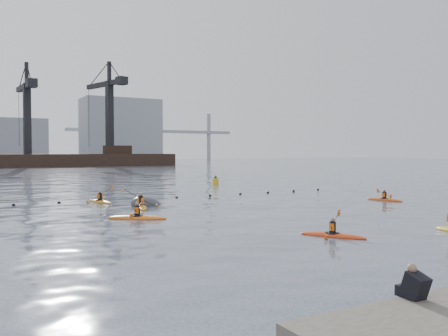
{
  "coord_description": "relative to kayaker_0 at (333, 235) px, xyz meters",
  "views": [
    {
      "loc": [
        -14.13,
        -12.71,
        3.73
      ],
      "look_at": [
        -1.23,
        10.46,
        2.8
      ],
      "focal_mm": 38.0,
      "sensor_mm": 36.0,
      "label": 1
    }
  ],
  "objects": [
    {
      "name": "kayaker_0",
      "position": [
        0.0,
        0.0,
        0.0
      ],
      "size": [
        2.06,
        2.85,
        1.2
      ],
      "rotation": [
        0.0,
        0.0,
        0.55
      ],
      "color": "red",
      "rests_on": "ground"
    },
    {
      "name": "kayaker_5",
      "position": [
        -5.31,
        18.88,
        0.01
      ],
      "size": [
        2.16,
        3.2,
        1.28
      ],
      "rotation": [
        0.0,
        0.0,
        0.27
      ],
      "color": "orange",
      "rests_on": "ground"
    },
    {
      "name": "kayaker_4",
      "position": [
        13.96,
        9.75,
        0.0
      ],
      "size": [
        2.02,
        3.05,
        1.06
      ],
      "rotation": [
        0.0,
        0.0,
        3.36
      ],
      "color": "#C64912",
      "rests_on": "ground"
    },
    {
      "name": "barge_pier",
      "position": [
        -0.26,
        107.02,
        1.8
      ],
      "size": [
        72.0,
        19.3,
        29.5
      ],
      "color": "black",
      "rests_on": "ground"
    },
    {
      "name": "skyline",
      "position": [
        2.2,
        147.3,
        9.16
      ],
      "size": [
        141.0,
        28.0,
        22.0
      ],
      "color": "gray",
      "rests_on": "ground"
    },
    {
      "name": "kayaker_3",
      "position": [
        -3.8,
        14.27,
        0.02
      ],
      "size": [
        2.49,
        3.66,
        1.51
      ],
      "rotation": [
        0.0,
        0.0,
        -0.24
      ],
      "color": "orange",
      "rests_on": "ground"
    },
    {
      "name": "mooring_buoy",
      "position": [
        -2.94,
        15.56,
        -0.09
      ],
      "size": [
        2.97,
        2.15,
        1.72
      ],
      "primitive_type": "ellipsoid",
      "rotation": [
        0.0,
        0.21,
        0.29
      ],
      "color": "#424547",
      "rests_on": "ground"
    },
    {
      "name": "nav_buoy",
      "position": [
        10.72,
        30.95,
        0.28
      ],
      "size": [
        0.67,
        0.67,
        1.23
      ],
      "color": "gold",
      "rests_on": "ground"
    },
    {
      "name": "kayaker_2",
      "position": [
        -5.7,
        9.41,
        0.01
      ],
      "size": [
        3.11,
        2.47,
        1.17
      ],
      "rotation": [
        0.0,
        0.0,
        0.95
      ],
      "color": "orange",
      "rests_on": "ground"
    },
    {
      "name": "float_line",
      "position": [
        -0.54,
        19.56,
        -0.06
      ],
      "size": [
        33.24,
        0.73,
        0.24
      ],
      "color": "black",
      "rests_on": "ground"
    },
    {
      "name": "ground",
      "position": [
        -0.04,
        -2.97,
        -0.09
      ],
      "size": [
        400.0,
        400.0,
        0.0
      ],
      "primitive_type": "plane",
      "color": "#363E4E",
      "rests_on": "ground"
    }
  ]
}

